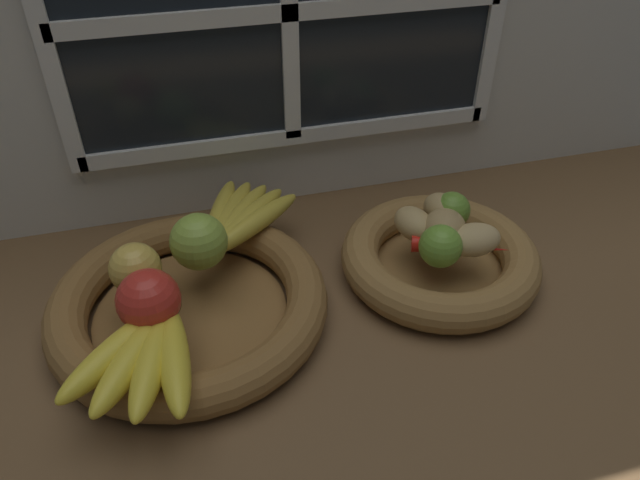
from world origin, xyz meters
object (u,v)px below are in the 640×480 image
(potato_oblong, at_px, (414,224))
(apple_golden_left, at_px, (135,268))
(banana_bunch_front, at_px, (145,354))
(chili_pepper, at_px, (461,247))
(fruit_bowl_right, at_px, (439,258))
(apple_red_front, at_px, (149,300))
(banana_bunch_back, at_px, (237,220))
(lime_far, at_px, (452,210))
(apple_green_back, at_px, (199,242))
(potato_large, at_px, (444,228))
(lime_near, at_px, (439,244))
(potato_back, at_px, (444,211))
(potato_small, at_px, (473,240))
(fruit_bowl_left, at_px, (189,304))

(potato_oblong, bearing_deg, apple_golden_left, -178.29)
(banana_bunch_front, relative_size, chili_pepper, 1.37)
(fruit_bowl_right, height_order, apple_red_front, apple_red_front)
(fruit_bowl_right, bearing_deg, banana_bunch_back, 157.93)
(apple_red_front, distance_m, lime_far, 0.43)
(apple_green_back, bearing_deg, potato_large, -7.15)
(banana_bunch_front, xyz_separation_m, lime_near, (0.38, 0.08, 0.01))
(apple_golden_left, xyz_separation_m, lime_near, (0.38, -0.05, -0.00))
(banana_bunch_front, xyz_separation_m, potato_oblong, (0.37, 0.14, 0.00))
(banana_bunch_back, bearing_deg, chili_pepper, -26.01)
(apple_red_front, bearing_deg, apple_green_back, 54.72)
(fruit_bowl_right, distance_m, chili_pepper, 0.05)
(fruit_bowl_right, relative_size, potato_oblong, 4.14)
(apple_golden_left, relative_size, chili_pepper, 0.49)
(potato_large, bearing_deg, apple_golden_left, 177.95)
(potato_oblong, relative_size, lime_near, 1.18)
(apple_red_front, relative_size, potato_large, 1.10)
(apple_golden_left, height_order, potato_oblong, apple_golden_left)
(potato_back, bearing_deg, apple_golden_left, -176.52)
(potato_small, distance_m, lime_near, 0.05)
(apple_green_back, height_order, potato_oblong, apple_green_back)
(fruit_bowl_right, height_order, potato_back, potato_back)
(potato_back, height_order, chili_pepper, potato_back)
(banana_bunch_front, bearing_deg, lime_near, 11.95)
(apple_green_back, distance_m, banana_bunch_front, 0.18)
(apple_green_back, relative_size, potato_back, 1.10)
(apple_red_front, height_order, potato_oblong, apple_red_front)
(fruit_bowl_right, xyz_separation_m, potato_large, (0.00, 0.00, 0.05))
(apple_golden_left, height_order, lime_far, apple_golden_left)
(fruit_bowl_right, distance_m, lime_far, 0.07)
(fruit_bowl_right, relative_size, potato_small, 3.65)
(apple_green_back, xyz_separation_m, potato_back, (0.34, -0.00, -0.01))
(potato_large, height_order, lime_near, lime_near)
(apple_green_back, bearing_deg, banana_bunch_back, 49.72)
(apple_red_front, height_order, apple_golden_left, apple_red_front)
(apple_red_front, xyz_separation_m, apple_green_back, (0.07, 0.09, 0.00))
(fruit_bowl_right, height_order, apple_green_back, apple_green_back)
(fruit_bowl_left, height_order, apple_golden_left, apple_golden_left)
(apple_red_front, height_order, chili_pepper, apple_red_front)
(lime_near, bearing_deg, chili_pepper, 11.12)
(fruit_bowl_left, bearing_deg, apple_golden_left, 165.57)
(apple_green_back, xyz_separation_m, lime_far, (0.35, -0.01, -0.01))
(banana_bunch_back, distance_m, chili_pepper, 0.31)
(banana_bunch_front, distance_m, lime_near, 0.39)
(potato_back, xyz_separation_m, lime_near, (-0.04, -0.08, 0.01))
(banana_bunch_back, relative_size, potato_small, 2.49)
(lime_far, bearing_deg, lime_near, -125.84)
(fruit_bowl_left, height_order, apple_red_front, apple_red_front)
(apple_golden_left, height_order, potato_large, apple_golden_left)
(apple_golden_left, distance_m, lime_near, 0.39)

